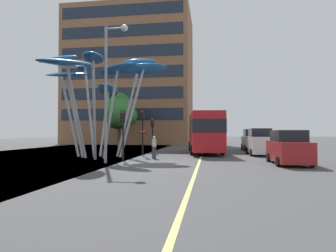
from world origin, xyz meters
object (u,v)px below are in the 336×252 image
at_px(red_bus, 205,130).
at_px(car_parked_near, 288,148).
at_px(traffic_light_kerb_near, 123,124).
at_px(street_lamp, 110,77).
at_px(pedestrian, 154,147).
at_px(car_parked_far, 253,141).
at_px(traffic_light_kerb_far, 142,123).
at_px(car_parked_mid, 260,142).
at_px(leaf_sculpture, 97,76).
at_px(no_entry_sign, 143,136).
at_px(traffic_light_island_mid, 152,128).

distance_m(red_bus, car_parked_near, 10.33).
bearing_deg(traffic_light_kerb_near, red_bus, 56.01).
relative_size(street_lamp, pedestrian, 5.25).
xyz_separation_m(red_bus, car_parked_far, (5.00, 4.49, -1.06)).
xyz_separation_m(traffic_light_kerb_far, car_parked_mid, (9.68, 2.47, -1.67)).
relative_size(leaf_sculpture, car_parked_near, 2.56).
relative_size(car_parked_near, pedestrian, 2.59).
bearing_deg(pedestrian, traffic_light_kerb_near, -137.63).
bearing_deg(street_lamp, car_parked_far, 52.99).
xyz_separation_m(traffic_light_kerb_near, car_parked_far, (10.43, 12.55, -1.42)).
distance_m(leaf_sculpture, car_parked_far, 17.61).
bearing_deg(no_entry_sign, car_parked_mid, -3.40).
bearing_deg(traffic_light_kerb_near, leaf_sculpture, 141.56).
xyz_separation_m(car_parked_mid, street_lamp, (-10.43, -8.03, 4.39)).
xyz_separation_m(car_parked_mid, car_parked_far, (0.30, 6.21, -0.01)).
bearing_deg(pedestrian, car_parked_far, 51.70).
distance_m(traffic_light_kerb_far, street_lamp, 6.23).
xyz_separation_m(leaf_sculpture, traffic_light_kerb_far, (3.26, 1.64, -3.64)).
height_order(traffic_light_kerb_far, traffic_light_island_mid, traffic_light_kerb_far).
bearing_deg(red_bus, traffic_light_island_mid, -171.56).
bearing_deg(car_parked_far, car_parked_near, -89.14).
height_order(car_parked_mid, car_parked_far, same).
distance_m(car_parked_near, no_entry_sign, 13.36).
xyz_separation_m(leaf_sculpture, traffic_light_island_mid, (3.39, 5.11, -4.02)).
xyz_separation_m(red_bus, traffic_light_kerb_near, (-5.44, -8.06, 0.37)).
bearing_deg(leaf_sculpture, no_entry_sign, 61.41).
distance_m(car_parked_mid, car_parked_far, 6.22).
bearing_deg(traffic_light_kerb_far, no_entry_sign, 102.60).
height_order(car_parked_far, no_entry_sign, no_entry_sign).
bearing_deg(traffic_light_kerb_near, traffic_light_island_mid, 85.49).
relative_size(pedestrian, no_entry_sign, 0.71).
bearing_deg(traffic_light_kerb_far, car_parked_mid, 14.31).
bearing_deg(traffic_light_kerb_near, pedestrian, 42.37).
bearing_deg(red_bus, car_parked_far, 41.94).
height_order(traffic_light_kerb_far, pedestrian, traffic_light_kerb_far).
height_order(traffic_light_kerb_near, pedestrian, traffic_light_kerb_near).
distance_m(leaf_sculpture, pedestrian, 7.27).
bearing_deg(traffic_light_island_mid, street_lamp, -95.59).
bearing_deg(traffic_light_kerb_far, car_parked_far, 41.01).
xyz_separation_m(red_bus, no_entry_sign, (-5.68, -1.11, -0.56)).
distance_m(traffic_light_kerb_near, traffic_light_kerb_far, 3.91).
relative_size(traffic_light_kerb_near, traffic_light_kerb_far, 0.90).
xyz_separation_m(traffic_light_kerb_near, traffic_light_island_mid, (0.58, 7.34, -0.12)).
height_order(leaf_sculpture, traffic_light_kerb_near, leaf_sculpture).
bearing_deg(red_bus, car_parked_mid, -20.17).
bearing_deg(red_bus, leaf_sculpture, -144.76).
xyz_separation_m(traffic_light_kerb_far, no_entry_sign, (-0.69, 3.08, -1.18)).
height_order(red_bus, car_parked_near, red_bus).
height_order(leaf_sculpture, pedestrian, leaf_sculpture).
xyz_separation_m(traffic_light_island_mid, pedestrian, (1.28, -5.65, -1.52)).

